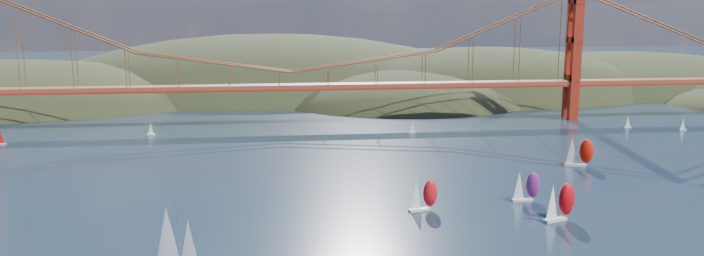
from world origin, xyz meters
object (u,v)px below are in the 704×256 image
Objects in this scene: racer_0 at (423,195)px; racer_1 at (559,201)px; sloop_navy at (174,239)px; racer_3 at (579,151)px; racer_rwb at (526,186)px.

racer_1 reaches higher than racer_0.
sloop_navy is at bearing 171.71° from racer_1.
racer_rwb is at bearing -117.47° from racer_3.
racer_1 is at bearing -105.27° from racer_3.
sloop_navy is 1.57× the size of racer_0.
racer_1 reaches higher than racer_3.
racer_1 is (30.18, -11.24, 0.63)m from racer_0.
racer_3 is (27.92, 50.29, -0.05)m from racer_1.
sloop_navy is 1.57× the size of racer_rwb.
racer_0 is at bearing -132.32° from racer_3.
racer_rwb is (83.95, 35.02, -1.91)m from sloop_navy.
sloop_navy reaches higher than racer_3.
sloop_navy is 90.98m from racer_rwb.
racer_0 is 28.53m from racer_rwb.
sloop_navy reaches higher than racer_rwb.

